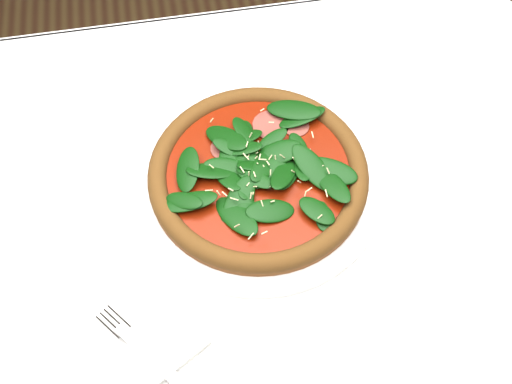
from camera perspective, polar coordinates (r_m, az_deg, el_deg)
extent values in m
plane|color=brown|center=(1.54, -1.81, -15.25)|extent=(6.00, 6.00, 0.00)
cube|color=white|center=(0.87, -3.09, -0.78)|extent=(1.20, 0.80, 0.04)
cylinder|color=#503B20|center=(1.49, 16.51, 5.88)|extent=(0.06, 0.06, 0.71)
cube|color=white|center=(1.19, -5.98, 13.12)|extent=(1.20, 0.01, 0.22)
cylinder|color=white|center=(0.86, 0.22, 1.26)|extent=(0.38, 0.38, 0.01)
torus|color=white|center=(0.85, 0.22, 1.42)|extent=(0.38, 0.38, 0.01)
cylinder|color=brown|center=(0.85, 0.22, 1.70)|extent=(0.34, 0.34, 0.01)
torus|color=#975D22|center=(0.84, 0.22, 2.04)|extent=(0.34, 0.34, 0.03)
cylinder|color=#942005|center=(0.84, 0.22, 2.04)|extent=(0.29, 0.29, 0.00)
cylinder|color=#9A473D|center=(0.84, 0.22, 2.20)|extent=(0.25, 0.25, 0.00)
ellipsoid|color=#0B3C0B|center=(0.83, 0.22, 2.63)|extent=(0.27, 0.27, 0.03)
cylinder|color=beige|center=(0.82, 0.23, 2.89)|extent=(0.25, 0.25, 0.00)
cube|color=white|center=(0.75, -10.39, -16.07)|extent=(0.15, 0.13, 0.01)
cube|color=silver|center=(0.75, -10.48, -15.90)|extent=(0.08, 0.10, 0.00)
cube|color=silver|center=(0.77, -14.07, -12.49)|extent=(0.05, 0.05, 0.00)
cylinder|color=white|center=(1.16, 22.79, 14.92)|extent=(0.16, 0.16, 0.01)
torus|color=white|center=(1.16, 22.84, 15.04)|extent=(0.16, 0.16, 0.01)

